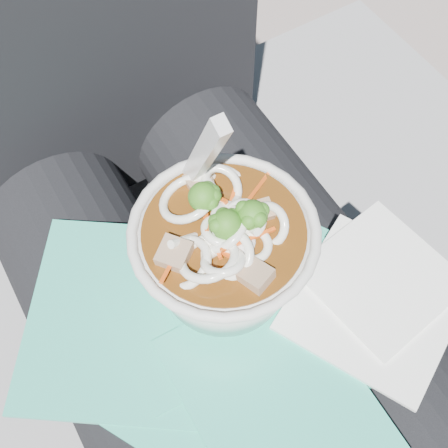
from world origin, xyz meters
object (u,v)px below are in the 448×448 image
lap (228,327)px  udon_bowl (224,249)px  person_body (184,249)px  plastic_bag (229,326)px  stone_ledge (178,325)px

lap → udon_bowl: bearing=91.9°
lap → person_body: 0.09m
person_body → plastic_bag: size_ratio=2.82×
stone_ledge → plastic_bag: (-0.02, -0.18, 0.40)m
plastic_bag → udon_bowl: udon_bowl is taller
stone_ledge → plastic_bag: plastic_bag is taller
stone_ledge → udon_bowl: (-0.00, -0.14, 0.47)m
udon_bowl → person_body: bearing=89.8°
stone_ledge → person_body: person_body is taller
stone_ledge → udon_bowl: bearing=-90.1°
person_body → udon_bowl: person_body is taller
plastic_bag → udon_bowl: 0.08m
person_body → stone_ledge: bearing=90.0°
stone_ledge → lap: bearing=-90.0°
stone_ledge → udon_bowl: 0.49m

